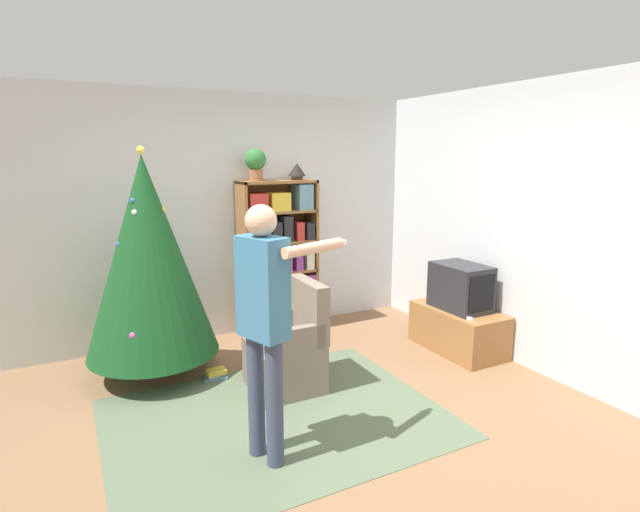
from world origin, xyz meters
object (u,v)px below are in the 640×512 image
object	(u,v)px
television	(461,287)
standing_person	(264,314)
christmas_tree	(148,257)
bookshelf	(279,260)
armchair	(289,352)
table_lamp	(297,170)
potted_plant	(256,162)

from	to	relation	value
television	standing_person	bearing A→B (deg)	-160.79
christmas_tree	standing_person	xyz separation A→B (m)	(0.43, -1.65, -0.09)
bookshelf	armchair	size ratio (longest dim) A/B	1.83
bookshelf	christmas_tree	world-z (taller)	christmas_tree
bookshelf	television	size ratio (longest dim) A/B	2.95
television	armchair	world-z (taller)	armchair
television	christmas_tree	distance (m)	2.97
television	christmas_tree	bearing A→B (deg)	164.02
bookshelf	table_lamp	world-z (taller)	table_lamp
christmas_tree	potted_plant	bearing A→B (deg)	24.52
christmas_tree	television	bearing A→B (deg)	-15.98
armchair	standing_person	size ratio (longest dim) A/B	0.55
christmas_tree	standing_person	world-z (taller)	christmas_tree
christmas_tree	armchair	distance (m)	1.46
standing_person	potted_plant	distance (m)	2.49
armchair	standing_person	bearing A→B (deg)	-31.21
standing_person	potted_plant	xyz separation A→B (m)	(0.78, 2.20, 0.89)
standing_person	christmas_tree	bearing A→B (deg)	175.27
christmas_tree	armchair	xyz separation A→B (m)	(0.97, -0.78, -0.76)
bookshelf	potted_plant	distance (m)	1.09
armchair	bookshelf	bearing A→B (deg)	161.07
bookshelf	table_lamp	xyz separation A→B (m)	(0.23, 0.01, 0.97)
bookshelf	television	xyz separation A→B (m)	(1.39, -1.35, -0.15)
christmas_tree	potted_plant	xyz separation A→B (m)	(1.21, 0.55, 0.79)
table_lamp	armchair	bearing A→B (deg)	-118.01
television	potted_plant	bearing A→B (deg)	140.02
christmas_tree	standing_person	distance (m)	1.70
potted_plant	table_lamp	distance (m)	0.48
television	table_lamp	distance (m)	2.11
bookshelf	table_lamp	bearing A→B (deg)	2.29
television	christmas_tree	world-z (taller)	christmas_tree
christmas_tree	table_lamp	world-z (taller)	christmas_tree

